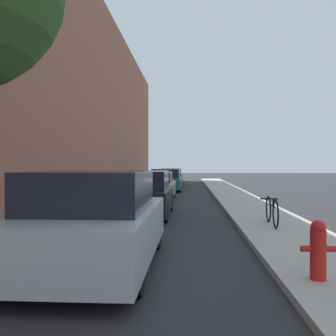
% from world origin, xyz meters
% --- Properties ---
extents(ground_plane, '(120.00, 120.00, 0.00)m').
position_xyz_m(ground_plane, '(0.00, 16.00, 0.00)').
color(ground_plane, '#28282B').
extents(sidewalk_left, '(2.00, 52.00, 0.12)m').
position_xyz_m(sidewalk_left, '(-2.90, 16.00, 0.06)').
color(sidewalk_left, '#ADA89E').
rests_on(sidewalk_left, ground).
extents(sidewalk_right, '(2.00, 52.00, 0.12)m').
position_xyz_m(sidewalk_right, '(2.90, 16.00, 0.06)').
color(sidewalk_right, '#ADA89E').
rests_on(sidewalk_right, ground).
extents(building_facade_left, '(0.70, 52.00, 10.39)m').
position_xyz_m(building_facade_left, '(-4.25, 16.00, 5.20)').
color(building_facade_left, '#9E604C').
rests_on(building_facade_left, ground).
extents(parked_car_silver, '(1.91, 4.19, 1.53)m').
position_xyz_m(parked_car_silver, '(-0.82, 7.22, 0.72)').
color(parked_car_silver, black).
rests_on(parked_car_silver, ground).
extents(parked_car_black, '(1.76, 4.22, 1.43)m').
position_xyz_m(parked_car_black, '(-0.80, 13.14, 0.67)').
color(parked_car_black, black).
rests_on(parked_car_black, ground).
extents(parked_car_champagne, '(1.82, 4.30, 1.30)m').
position_xyz_m(parked_car_champagne, '(-0.97, 18.65, 0.62)').
color(parked_car_champagne, black).
rests_on(parked_car_champagne, ground).
extents(parked_car_teal, '(1.85, 4.19, 1.37)m').
position_xyz_m(parked_car_teal, '(-0.78, 24.47, 0.65)').
color(parked_car_teal, black).
rests_on(parked_car_teal, ground).
extents(parked_car_navy, '(1.76, 4.40, 1.33)m').
position_xyz_m(parked_car_navy, '(-0.78, 29.81, 0.64)').
color(parked_car_navy, black).
rests_on(parked_car_navy, ground).
extents(parked_car_white, '(1.90, 4.01, 1.31)m').
position_xyz_m(parked_car_white, '(-0.98, 35.17, 0.63)').
color(parked_car_white, black).
rests_on(parked_car_white, ground).
extents(fire_hydrant, '(0.45, 0.21, 0.78)m').
position_xyz_m(fire_hydrant, '(2.39, 6.37, 0.52)').
color(fire_hydrant, red).
rests_on(fire_hydrant, sidewalk_right).
extents(bicycle, '(0.44, 1.67, 0.68)m').
position_xyz_m(bicycle, '(2.75, 10.84, 0.47)').
color(bicycle, black).
rests_on(bicycle, sidewalk_right).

